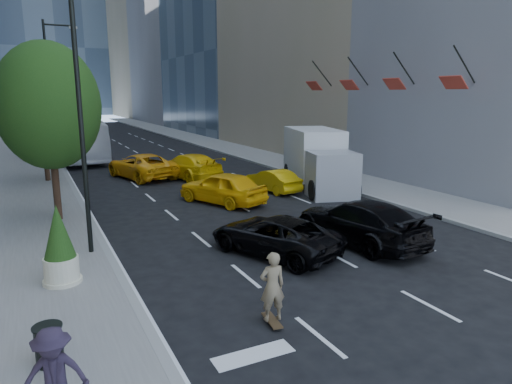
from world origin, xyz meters
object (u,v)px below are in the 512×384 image
black_sedan_lincoln (274,235)px  box_truck (318,159)px  skateboarder (272,291)px  black_sedan_mercedes (359,222)px  city_bus (71,138)px  trash_can (49,346)px  planter_shrub (59,246)px

black_sedan_lincoln → box_truck: bearing=-154.1°
skateboarder → black_sedan_mercedes: bearing=-138.4°
city_bus → box_truck: 22.51m
skateboarder → trash_can: 4.93m
skateboarder → city_bus: (-1.60, 32.33, 0.93)m
box_truck → planter_shrub: size_ratio=3.25×
skateboarder → black_sedan_mercedes: 7.11m
skateboarder → black_sedan_lincoln: (2.46, 4.35, -0.19)m
city_bus → planter_shrub: 27.86m
skateboarder → black_sedan_lincoln: skateboarder is taller
city_bus → trash_can: 32.17m
trash_can → planter_shrub: size_ratio=0.34×
skateboarder → black_sedan_mercedes: (5.88, 4.00, -0.05)m
skateboarder → trash_can: size_ratio=2.17×
skateboarder → black_sedan_lincoln: size_ratio=0.36×
trash_can → planter_shrub: bearing=82.9°
black_sedan_lincoln → trash_can: black_sedan_lincoln is taller
black_sedan_lincoln → box_truck: size_ratio=0.64×
black_sedan_mercedes → box_truck: (4.35, 9.18, 0.92)m
skateboarder → trash_can: bearing=3.2°
skateboarder → city_bus: size_ratio=0.13×
black_sedan_mercedes → planter_shrub: bearing=-9.3°
city_bus → planter_shrub: bearing=-101.9°
black_sedan_lincoln → box_truck: (7.77, 8.83, 1.06)m
skateboarder → box_truck: box_truck is taller
skateboarder → box_truck: bearing=-120.5°
trash_can → skateboarder: bearing=-4.1°
box_truck → city_bus: bearing=138.9°
black_sedan_lincoln → city_bus: city_bus is taller
black_sedan_lincoln → black_sedan_mercedes: 3.44m
planter_shrub → black_sedan_mercedes: bearing=-3.4°
city_bus → black_sedan_lincoln: bearing=-88.0°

